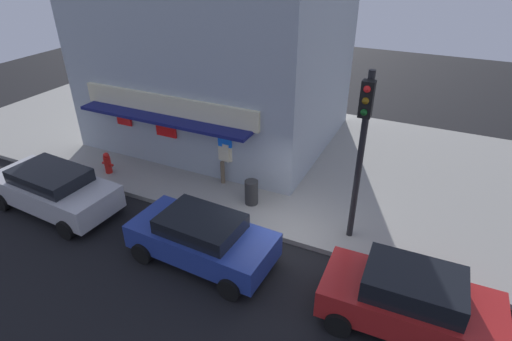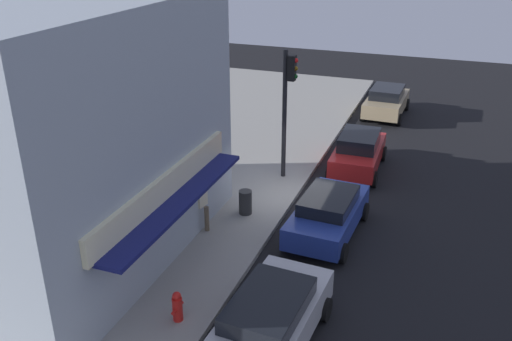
{
  "view_description": "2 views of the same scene",
  "coord_description": "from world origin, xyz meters",
  "px_view_note": "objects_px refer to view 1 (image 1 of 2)",
  "views": [
    {
      "loc": [
        3.4,
        -9.26,
        8.11
      ],
      "look_at": [
        -1.42,
        0.96,
        1.72
      ],
      "focal_mm": 28.69,
      "sensor_mm": 36.0,
      "label": 1
    },
    {
      "loc": [
        -17.69,
        -5.0,
        9.52
      ],
      "look_at": [
        -1.5,
        1.0,
        1.76
      ],
      "focal_mm": 38.5,
      "sensor_mm": 36.0,
      "label": 2
    }
  ],
  "objects_px": {
    "trash_can": "(251,192)",
    "parked_car_red": "(410,300)",
    "parked_car_blue": "(202,237)",
    "fire_hydrant": "(108,163)",
    "parked_car_silver": "(54,189)",
    "traffic_light": "(362,139)",
    "pedestrian": "(225,157)"
  },
  "relations": [
    {
      "from": "traffic_light",
      "to": "pedestrian",
      "type": "bearing_deg",
      "value": 164.91
    },
    {
      "from": "parked_car_red",
      "to": "parked_car_silver",
      "type": "xyz_separation_m",
      "value": [
        -11.48,
        0.0,
        -0.03
      ]
    },
    {
      "from": "traffic_light",
      "to": "parked_car_blue",
      "type": "xyz_separation_m",
      "value": [
        -3.6,
        -2.6,
        -2.68
      ]
    },
    {
      "from": "parked_car_red",
      "to": "parked_car_blue",
      "type": "distance_m",
      "value": 5.61
    },
    {
      "from": "traffic_light",
      "to": "trash_can",
      "type": "xyz_separation_m",
      "value": [
        -3.49,
        0.39,
        -2.86
      ]
    },
    {
      "from": "pedestrian",
      "to": "parked_car_silver",
      "type": "height_order",
      "value": "pedestrian"
    },
    {
      "from": "traffic_light",
      "to": "trash_can",
      "type": "distance_m",
      "value": 4.53
    },
    {
      "from": "trash_can",
      "to": "parked_car_blue",
      "type": "bearing_deg",
      "value": -92.11
    },
    {
      "from": "trash_can",
      "to": "parked_car_red",
      "type": "height_order",
      "value": "parked_car_red"
    },
    {
      "from": "parked_car_blue",
      "to": "trash_can",
      "type": "bearing_deg",
      "value": 87.89
    },
    {
      "from": "traffic_light",
      "to": "parked_car_silver",
      "type": "relative_size",
      "value": 1.1
    },
    {
      "from": "pedestrian",
      "to": "trash_can",
      "type": "bearing_deg",
      "value": -32.35
    },
    {
      "from": "pedestrian",
      "to": "fire_hydrant",
      "type": "bearing_deg",
      "value": -162.17
    },
    {
      "from": "trash_can",
      "to": "parked_car_silver",
      "type": "distance_m",
      "value": 6.66
    },
    {
      "from": "fire_hydrant",
      "to": "pedestrian",
      "type": "xyz_separation_m",
      "value": [
        4.44,
        1.43,
        0.6
      ]
    },
    {
      "from": "traffic_light",
      "to": "fire_hydrant",
      "type": "xyz_separation_m",
      "value": [
        -9.46,
        -0.07,
        -2.88
      ]
    },
    {
      "from": "parked_car_silver",
      "to": "traffic_light",
      "type": "bearing_deg",
      "value": 15.06
    },
    {
      "from": "traffic_light",
      "to": "fire_hydrant",
      "type": "height_order",
      "value": "traffic_light"
    },
    {
      "from": "parked_car_red",
      "to": "parked_car_silver",
      "type": "height_order",
      "value": "parked_car_red"
    },
    {
      "from": "fire_hydrant",
      "to": "trash_can",
      "type": "distance_m",
      "value": 5.98
    },
    {
      "from": "parked_car_silver",
      "to": "parked_car_red",
      "type": "bearing_deg",
      "value": -0.02
    },
    {
      "from": "parked_car_red",
      "to": "parked_car_silver",
      "type": "relative_size",
      "value": 0.87
    },
    {
      "from": "trash_can",
      "to": "parked_car_silver",
      "type": "height_order",
      "value": "parked_car_silver"
    },
    {
      "from": "trash_can",
      "to": "parked_car_red",
      "type": "relative_size",
      "value": 0.21
    },
    {
      "from": "fire_hydrant",
      "to": "parked_car_blue",
      "type": "height_order",
      "value": "parked_car_blue"
    },
    {
      "from": "traffic_light",
      "to": "pedestrian",
      "type": "relative_size",
      "value": 2.83
    },
    {
      "from": "parked_car_red",
      "to": "parked_car_blue",
      "type": "height_order",
      "value": "parked_car_red"
    },
    {
      "from": "pedestrian",
      "to": "parked_car_blue",
      "type": "distance_m",
      "value": 4.22
    },
    {
      "from": "fire_hydrant",
      "to": "parked_car_silver",
      "type": "distance_m",
      "value": 2.49
    },
    {
      "from": "parked_car_silver",
      "to": "parked_car_blue",
      "type": "relative_size",
      "value": 1.1
    },
    {
      "from": "traffic_light",
      "to": "parked_car_silver",
      "type": "bearing_deg",
      "value": -164.94
    },
    {
      "from": "parked_car_silver",
      "to": "fire_hydrant",
      "type": "bearing_deg",
      "value": 89.71
    }
  ]
}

